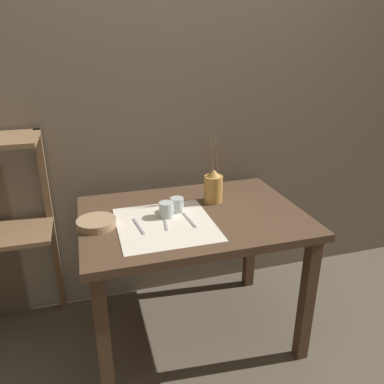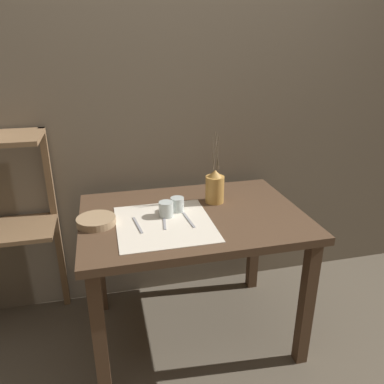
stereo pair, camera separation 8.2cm
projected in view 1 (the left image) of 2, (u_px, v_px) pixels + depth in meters
name	position (u px, v px, depth m)	size (l,w,h in m)	color
ground_plane	(192.00, 331.00, 2.19)	(12.00, 12.00, 0.00)	brown
stone_wall_back	(168.00, 110.00, 2.19)	(7.00, 0.06, 2.40)	#6B5E4C
wooden_table	(192.00, 232.00, 1.94)	(1.12, 0.79, 0.76)	#4C3523
linen_cloth	(165.00, 224.00, 1.79)	(0.46, 0.49, 0.00)	beige
pitcher_with_flowers	(213.00, 187.00, 2.02)	(0.10, 0.10, 0.39)	#B7843D
wooden_bowl	(96.00, 223.00, 1.77)	(0.19, 0.19, 0.04)	#9E7F5B
glass_tumbler_near	(166.00, 210.00, 1.85)	(0.07, 0.07, 0.08)	#B7C1BC
glass_tumbler_far	(177.00, 205.00, 1.92)	(0.07, 0.07, 0.07)	#B7C1BC
fork_inner	(139.00, 226.00, 1.77)	(0.03, 0.17, 0.00)	#939399
knife_center	(165.00, 222.00, 1.81)	(0.04, 0.17, 0.00)	#939399
fork_outer	(189.00, 220.00, 1.83)	(0.03, 0.17, 0.00)	#939399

